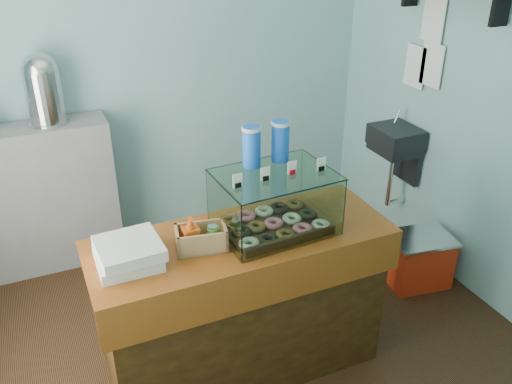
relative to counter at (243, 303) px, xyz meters
name	(u,v)px	position (x,y,z in m)	size (l,w,h in m)	color
ground	(228,337)	(0.00, 0.25, -0.46)	(3.50, 3.50, 0.00)	black
room_shell	(224,71)	(0.03, 0.26, 1.25)	(3.54, 3.04, 2.82)	#81B7BD
counter	(243,303)	(0.00, 0.00, 0.00)	(1.60, 0.60, 0.90)	#442A0D
back_shelf	(45,198)	(-0.90, 1.57, 0.09)	(1.00, 0.32, 1.10)	gray
display_case	(273,198)	(0.19, 0.03, 0.61)	(0.61, 0.46, 0.54)	black
condiment_crate	(199,237)	(-0.24, -0.02, 0.51)	(0.27, 0.19, 0.19)	#AA8055
pastry_boxes	(128,253)	(-0.59, 0.00, 0.50)	(0.31, 0.31, 0.12)	silver
coffee_urn	(43,87)	(-0.77, 1.58, 0.90)	(0.26, 0.26, 0.49)	silver
red_cooler	(418,259)	(1.46, 0.24, -0.27)	(0.48, 0.39, 0.38)	red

